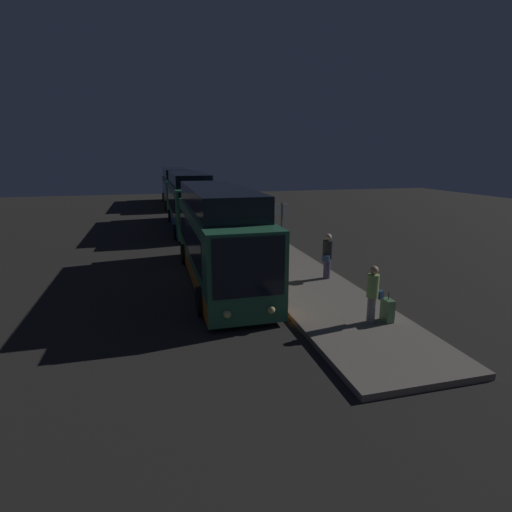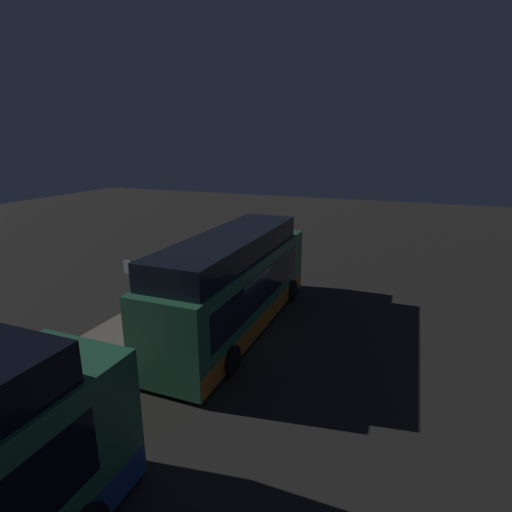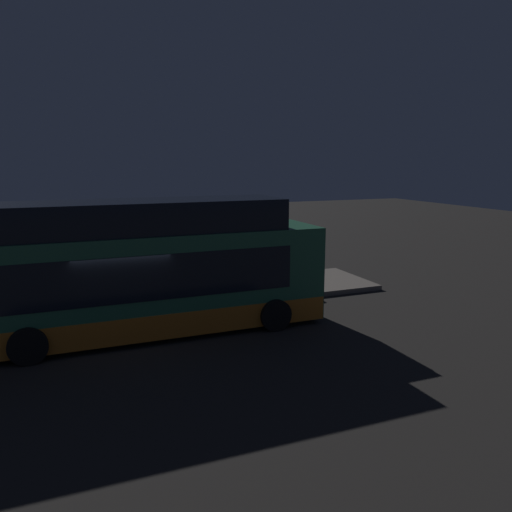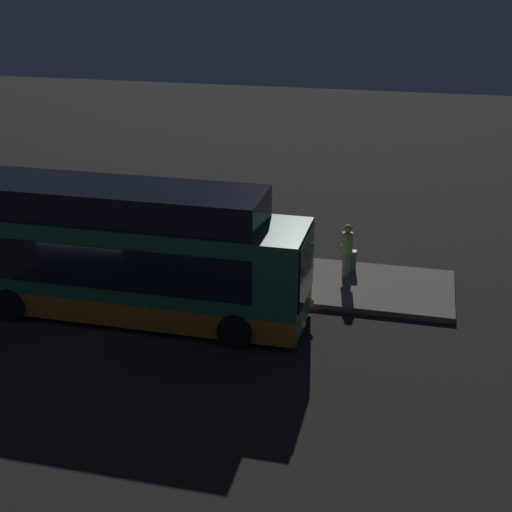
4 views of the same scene
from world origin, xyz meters
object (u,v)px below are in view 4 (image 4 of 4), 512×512
(bus_lead, at_px, (125,258))
(passenger_waiting, at_px, (347,248))
(passenger_boarding, at_px, (216,229))
(sign_post, at_px, (112,209))
(suitcase, at_px, (349,260))

(bus_lead, relative_size, passenger_waiting, 5.86)
(bus_lead, bearing_deg, passenger_boarding, 71.02)
(passenger_boarding, xyz_separation_m, sign_post, (-3.28, -0.88, 0.76))
(sign_post, bearing_deg, bus_lead, -60.79)
(bus_lead, bearing_deg, passenger_waiting, 31.50)
(passenger_waiting, bearing_deg, passenger_boarding, 156.28)
(bus_lead, xyz_separation_m, suitcase, (5.94, 4.13, -1.19))
(passenger_boarding, relative_size, suitcase, 1.99)
(bus_lead, relative_size, sign_post, 3.75)
(bus_lead, xyz_separation_m, sign_post, (-1.84, 3.30, 0.23))
(passenger_boarding, height_order, suitcase, passenger_boarding)
(bus_lead, distance_m, passenger_boarding, 4.45)
(passenger_boarding, xyz_separation_m, passenger_waiting, (4.45, -0.57, -0.04))
(passenger_boarding, xyz_separation_m, suitcase, (4.50, -0.05, -0.66))
(passenger_boarding, distance_m, sign_post, 3.48)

